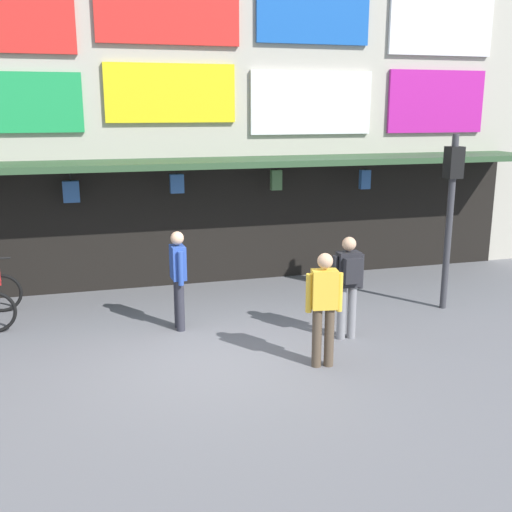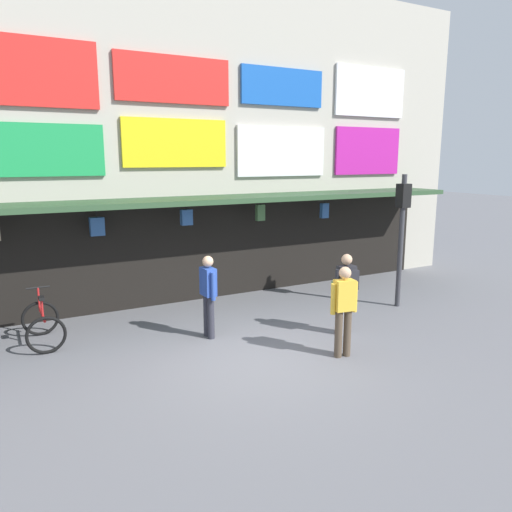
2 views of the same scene
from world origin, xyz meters
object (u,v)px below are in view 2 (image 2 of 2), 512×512
Objects in this scene: traffic_light_far at (402,219)px; pedestrian_in_yellow at (208,292)px; pedestrian_in_white at (347,288)px; bicycle_parked at (43,325)px; pedestrian_in_purple at (343,304)px.

pedestrian_in_yellow is (-4.91, 0.21, -1.19)m from traffic_light_far.
pedestrian_in_white is (-2.38, -0.96, -1.16)m from traffic_light_far.
pedestrian_in_white is 1.00× the size of pedestrian_in_yellow.
bicycle_parked is at bearing 169.94° from traffic_light_far.
bicycle_parked is 0.69× the size of pedestrian_in_white.
pedestrian_in_white and pedestrian_in_yellow have the same top height.
bicycle_parked is 0.69× the size of pedestrian_in_purple.
pedestrian_in_purple is (1.76, -2.04, 0.04)m from pedestrian_in_yellow.
pedestrian_in_purple is at bearing -49.20° from pedestrian_in_yellow.
pedestrian_in_purple is at bearing -149.81° from traffic_light_far.
bicycle_parked is at bearing 145.77° from pedestrian_in_purple.
bicycle_parked is 0.69× the size of pedestrian_in_yellow.
pedestrian_in_purple reaches higher than bicycle_parked.
traffic_light_far is 3.82m from pedestrian_in_purple.
pedestrian_in_white is (5.51, -2.36, 0.59)m from bicycle_parked.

